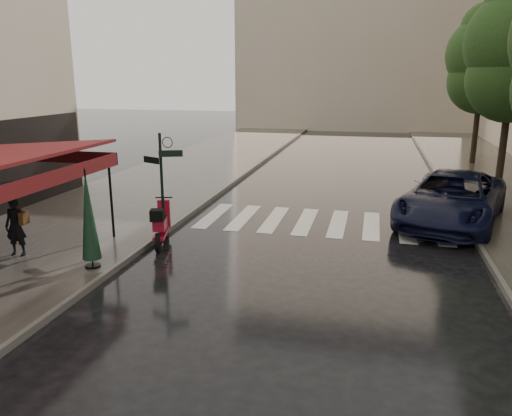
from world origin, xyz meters
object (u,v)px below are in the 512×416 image
at_px(pedestrian_with_umbrella, 12,195).
at_px(parked_car, 452,199).
at_px(scooter, 161,225).
at_px(parasol_back, 89,216).

height_order(pedestrian_with_umbrella, parked_car, pedestrian_with_umbrella).
height_order(scooter, parasol_back, parasol_back).
distance_m(pedestrian_with_umbrella, parked_car, 12.81).
relative_size(scooter, parked_car, 0.31).
height_order(pedestrian_with_umbrella, scooter, pedestrian_with_umbrella).
bearing_deg(parked_car, scooter, -136.22).
distance_m(pedestrian_with_umbrella, parasol_back, 2.34).
bearing_deg(pedestrian_with_umbrella, parasol_back, -13.83).
relative_size(scooter, parasol_back, 0.76).
bearing_deg(parasol_back, scooter, 70.54).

